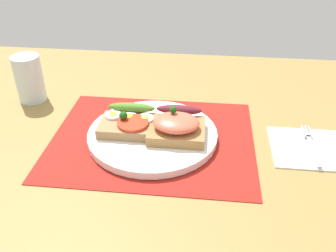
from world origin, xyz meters
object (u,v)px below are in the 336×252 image
at_px(fork, 311,144).
at_px(plate, 153,135).
at_px(sandwich_egg_tomato, 129,122).
at_px(napkin, 309,146).
at_px(drinking_glass, 29,79).
at_px(sandwich_salmon, 177,125).

bearing_deg(fork, plate, -178.64).
bearing_deg(sandwich_egg_tomato, plate, -5.81).
bearing_deg(sandwich_egg_tomato, napkin, -0.17).
relative_size(fork, drinking_glass, 1.26).
height_order(plate, sandwich_salmon, sandwich_salmon).
relative_size(napkin, fork, 1.06).
xyz_separation_m(sandwich_salmon, fork, (0.25, 0.01, -0.03)).
relative_size(plate, fork, 1.87).
height_order(plate, drinking_glass, drinking_glass).
bearing_deg(drinking_glass, fork, -11.56).
height_order(plate, fork, plate).
bearing_deg(fork, sandwich_egg_tomato, -179.60).
bearing_deg(sandwich_egg_tomato, fork, 0.40).
distance_m(sandwich_salmon, napkin, 0.25).
height_order(plate, sandwich_egg_tomato, sandwich_egg_tomato).
distance_m(sandwich_egg_tomato, napkin, 0.34).
height_order(sandwich_egg_tomato, napkin, sandwich_egg_tomato).
bearing_deg(sandwich_salmon, drinking_glass, 158.67).
bearing_deg(sandwich_salmon, sandwich_egg_tomato, 173.85).
relative_size(sandwich_egg_tomato, fork, 0.80).
relative_size(plate, sandwich_egg_tomato, 2.34).
bearing_deg(fork, sandwich_salmon, -177.17).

